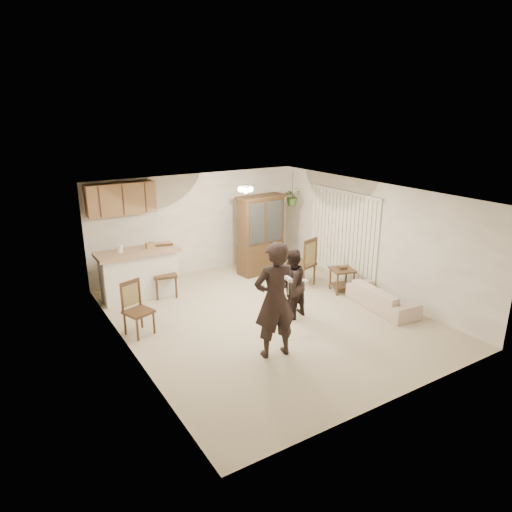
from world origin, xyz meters
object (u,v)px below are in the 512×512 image
sofa (383,292)px  child (291,286)px  chair_hutch_left (166,282)px  adult (275,306)px  side_table (342,280)px  china_hutch (261,235)px  chair_bar (139,320)px  chair_hutch_right (302,272)px

sofa → child: size_ratio=1.39×
child → chair_hutch_left: child is taller
adult → side_table: adult is taller
china_hutch → chair_hutch_left: bearing=179.4°
china_hutch → chair_bar: (-3.71, -1.69, -0.69)m
adult → chair_bar: size_ratio=1.78×
child → china_hutch: china_hutch is taller
side_table → sofa: bearing=-84.7°
adult → chair_hutch_left: 3.52m
sofa → china_hutch: (-0.98, 3.21, 0.61)m
china_hutch → adult: bearing=-123.9°
chair_hutch_right → adult: bearing=28.6°
side_table → adult: bearing=-152.0°
china_hutch → chair_hutch_right: (0.34, -1.27, -0.64)m
child → china_hutch: size_ratio=0.68×
sofa → adult: (-2.98, -0.40, 0.53)m
chair_hutch_left → china_hutch: bearing=19.3°
child → chair_bar: size_ratio=1.33×
china_hutch → side_table: 2.36m
child → chair_hutch_right: bearing=-150.8°
child → side_table: size_ratio=2.18×
side_table → chair_hutch_right: bearing=123.2°
adult → side_table: 3.32m
sofa → side_table: bearing=10.6°
side_table → chair_hutch_right: chair_hutch_right is taller
adult → child: (1.10, 1.05, -0.22)m
china_hutch → child: bearing=-114.3°
adult → sofa: bearing=-163.4°
china_hutch → chair_bar: bearing=-160.4°
side_table → child: bearing=-164.7°
child → chair_hutch_left: (-1.72, 2.37, -0.35)m
sofa → chair_hutch_left: 4.70m
china_hutch → chair_hutch_left: 2.71m
chair_bar → chair_hutch_right: size_ratio=0.86×
child → chair_bar: bearing=-34.2°
adult → chair_hutch_left: size_ratio=1.58×
sofa → chair_hutch_right: (-0.64, 1.95, -0.03)m
china_hutch → side_table: (0.88, -2.08, -0.69)m
child → china_hutch: (0.91, 2.57, 0.30)m
child → sofa: bearing=144.2°
adult → china_hutch: (2.00, 3.61, 0.08)m
sofa → child: 2.02m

